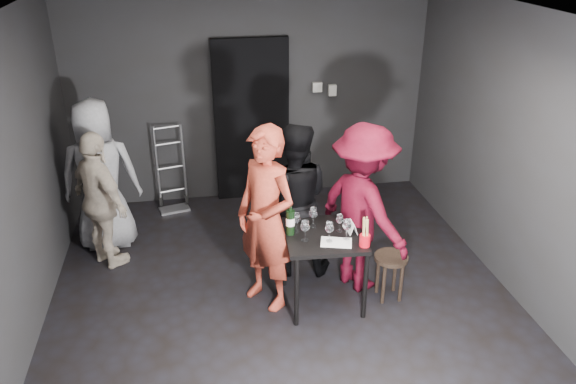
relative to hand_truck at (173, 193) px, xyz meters
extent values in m
cube|color=black|center=(1.06, -2.25, -0.21)|extent=(4.50, 5.00, 0.02)
cube|color=silver|center=(1.06, -2.25, 2.49)|extent=(4.50, 5.00, 0.02)
cube|color=black|center=(1.06, 0.25, 1.14)|extent=(4.50, 0.04, 2.70)
cube|color=black|center=(-1.19, -2.25, 1.14)|extent=(0.04, 5.00, 2.70)
cube|color=black|center=(3.31, -2.25, 1.14)|extent=(0.04, 5.00, 2.70)
cube|color=black|center=(1.06, 0.19, 0.84)|extent=(0.95, 0.10, 2.10)
cube|color=#B7B7B2|center=(1.91, 0.20, 1.24)|extent=(0.12, 0.06, 0.12)
cube|color=#B7B7B2|center=(2.11, 0.20, 1.19)|extent=(0.10, 0.06, 0.14)
cylinder|color=#B2B2B7|center=(-0.17, 0.03, 0.35)|extent=(0.03, 0.03, 1.10)
cylinder|color=#B2B2B7|center=(0.17, 0.03, 0.35)|extent=(0.03, 0.03, 1.10)
cube|color=#B2B2B7|center=(0.00, -0.08, -0.19)|extent=(0.37, 0.20, 0.03)
cylinder|color=black|center=(-0.17, 0.06, -0.13)|extent=(0.04, 0.16, 0.16)
cylinder|color=black|center=(0.17, 0.06, -0.13)|extent=(0.04, 0.16, 0.16)
cube|color=black|center=(1.43, -2.27, 0.52)|extent=(0.72, 0.72, 0.04)
cylinder|color=black|center=(1.11, -2.59, 0.15)|extent=(0.04, 0.04, 0.71)
cylinder|color=black|center=(1.75, -2.59, 0.15)|extent=(0.04, 0.04, 0.71)
cylinder|color=black|center=(1.11, -1.95, 0.15)|extent=(0.04, 0.04, 0.71)
cylinder|color=black|center=(1.75, -1.95, 0.15)|extent=(0.04, 0.04, 0.71)
cylinder|color=#312216|center=(2.09, -2.33, 0.24)|extent=(0.33, 0.33, 0.04)
cylinder|color=#312216|center=(2.18, -2.24, 0.00)|extent=(0.04, 0.04, 0.41)
cylinder|color=#312216|center=(2.00, -2.24, 0.00)|extent=(0.04, 0.04, 0.41)
cylinder|color=#312216|center=(2.00, -2.42, 0.00)|extent=(0.04, 0.04, 0.41)
cylinder|color=#312216|center=(2.18, -2.42, 0.00)|extent=(0.04, 0.04, 0.41)
imported|color=#A83624|center=(0.91, -2.17, 0.86)|extent=(0.88, 0.92, 2.13)
imported|color=black|center=(1.26, -1.66, 0.67)|extent=(0.92, 0.61, 1.75)
imported|color=#4D0716|center=(1.87, -2.04, 0.76)|extent=(1.09, 1.38, 1.94)
imported|color=#BEAD99|center=(-0.68, -1.21, 0.54)|extent=(0.87, 0.95, 1.50)
imported|color=gray|center=(-0.72, -0.80, 0.77)|extent=(0.97, 0.56, 1.95)
cube|color=white|center=(1.50, -2.45, 0.55)|extent=(0.32, 0.25, 0.00)
cylinder|color=black|center=(1.12, -2.22, 0.66)|extent=(0.08, 0.08, 0.24)
cylinder|color=black|center=(1.12, -2.22, 0.83)|extent=(0.03, 0.03, 0.10)
cylinder|color=white|center=(1.12, -2.22, 0.67)|extent=(0.08, 0.08, 0.08)
cylinder|color=red|center=(1.74, -2.54, 0.60)|extent=(0.10, 0.10, 0.11)
camera|label=1|loc=(0.31, -6.64, 3.14)|focal=35.00mm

